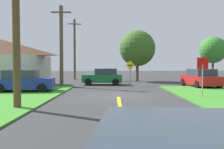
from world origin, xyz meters
TOP-DOWN VIEW (x-y plane):
  - ground_plane at (0.00, 0.00)m, footprint 120.00×120.00m
  - lane_stripe_center at (0.00, -8.00)m, footprint 0.20×14.00m
  - stop_sign at (5.05, -1.30)m, footprint 0.70×0.08m
  - car_approaching_junction at (-1.34, 8.14)m, footprint 3.90×2.07m
  - car_on_crossroad at (7.44, 5.64)m, footprint 2.58×4.41m
  - parked_car_near_building at (-6.90, 1.71)m, footprint 4.37×2.30m
  - utility_pole_near at (-4.71, -4.89)m, footprint 1.80×0.34m
  - utility_pole_mid at (-5.02, 6.00)m, footprint 1.80×0.34m
  - utility_pole_far at (-5.57, 16.89)m, footprint 1.80×0.36m
  - direction_sign at (1.27, 6.99)m, footprint 0.90×0.15m
  - oak_tree_left at (12.57, 15.50)m, footprint 3.43×3.43m
  - pine_tree_center at (2.54, 12.96)m, footprint 4.26×4.26m

SIDE VIEW (x-z plane):
  - ground_plane at x=0.00m, z-range 0.00..0.00m
  - lane_stripe_center at x=0.00m, z-range 0.00..0.01m
  - car_approaching_junction at x=-1.34m, z-range -0.01..1.61m
  - parked_car_near_building at x=-6.90m, z-range -0.01..1.61m
  - car_on_crossroad at x=7.44m, z-range 0.00..1.62m
  - direction_sign at x=1.27m, z-range 0.29..2.68m
  - stop_sign at x=5.05m, z-range 0.48..2.92m
  - utility_pole_mid at x=-5.02m, z-range 0.09..7.38m
  - oak_tree_left at x=12.57m, z-range 1.08..6.70m
  - pine_tree_center at x=2.54m, z-range 0.89..6.96m
  - utility_pole_near at x=-4.71m, z-range 0.09..8.25m
  - utility_pole_far at x=-5.57m, z-range 0.12..8.24m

